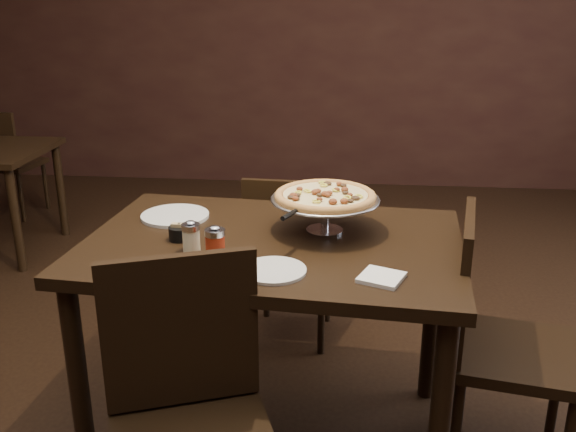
{
  "coord_description": "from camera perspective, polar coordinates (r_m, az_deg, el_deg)",
  "views": [
    {
      "loc": [
        0.32,
        -2.13,
        1.66
      ],
      "look_at": [
        0.11,
        0.02,
        0.9
      ],
      "focal_mm": 40.0,
      "sensor_mm": 36.0,
      "label": 1
    }
  ],
  "objects": [
    {
      "name": "pizza_stand",
      "position": [
        2.31,
        3.33,
        1.74
      ],
      "size": [
        0.4,
        0.4,
        0.16
      ],
      "color": "silver",
      "rests_on": "dining_table"
    },
    {
      "name": "room",
      "position": [
        2.19,
        -1.3,
        12.59
      ],
      "size": [
        6.04,
        7.04,
        2.84
      ],
      "color": "black",
      "rests_on": "ground"
    },
    {
      "name": "plate_left",
      "position": [
        2.53,
        -10.01,
        0.03
      ],
      "size": [
        0.26,
        0.26,
        0.01
      ],
      "primitive_type": "cylinder",
      "color": "silver",
      "rests_on": "dining_table"
    },
    {
      "name": "napkin_stack",
      "position": [
        1.99,
        8.3,
        -5.43
      ],
      "size": [
        0.16,
        0.16,
        0.01
      ],
      "primitive_type": "cube",
      "rotation": [
        0.0,
        0.0,
        -0.39
      ],
      "color": "white",
      "rests_on": "dining_table"
    },
    {
      "name": "chair_far",
      "position": [
        3.07,
        0.2,
        -3.32
      ],
      "size": [
        0.43,
        0.43,
        0.87
      ],
      "rotation": [
        0.0,
        0.0,
        3.09
      ],
      "color": "black",
      "rests_on": "ground"
    },
    {
      "name": "pepper_flake_shaker",
      "position": [
        2.11,
        -6.49,
        -2.44
      ],
      "size": [
        0.07,
        0.07,
        0.12
      ],
      "color": "#96290D",
      "rests_on": "dining_table"
    },
    {
      "name": "plate_near",
      "position": [
        2.02,
        -1.31,
        -4.86
      ],
      "size": [
        0.21,
        0.21,
        0.01
      ],
      "primitive_type": "cylinder",
      "color": "silver",
      "rests_on": "dining_table"
    },
    {
      "name": "parmesan_shaker",
      "position": [
        2.18,
        -8.61,
        -1.83
      ],
      "size": [
        0.06,
        0.06,
        0.11
      ],
      "color": "#F0EABA",
      "rests_on": "dining_table"
    },
    {
      "name": "chair_near",
      "position": [
        1.91,
        -8.75,
        -17.16
      ],
      "size": [
        0.58,
        0.58,
        0.97
      ],
      "rotation": [
        0.0,
        0.0,
        0.36
      ],
      "color": "black",
      "rests_on": "ground"
    },
    {
      "name": "chair_side",
      "position": [
        2.41,
        17.97,
        -9.99
      ],
      "size": [
        0.52,
        0.52,
        0.95
      ],
      "rotation": [
        0.0,
        0.0,
        1.39
      ],
      "color": "black",
      "rests_on": "ground"
    },
    {
      "name": "bg_chair_far",
      "position": [
        5.31,
        -23.82,
        4.65
      ],
      "size": [
        0.44,
        0.44,
        0.84
      ],
      "rotation": [
        0.0,
        0.0,
        3.0
      ],
      "color": "black",
      "rests_on": "ground"
    },
    {
      "name": "serving_spatula",
      "position": [
        2.13,
        0.18,
        0.09
      ],
      "size": [
        0.13,
        0.13,
        0.02
      ],
      "rotation": [
        0.0,
        0.0,
        -0.36
      ],
      "color": "silver",
      "rests_on": "pizza_stand"
    },
    {
      "name": "packet_caddy",
      "position": [
        2.3,
        -9.6,
        -1.47
      ],
      "size": [
        0.08,
        0.08,
        0.06
      ],
      "rotation": [
        0.0,
        0.0,
        -0.08
      ],
      "color": "black",
      "rests_on": "dining_table"
    },
    {
      "name": "dining_table",
      "position": [
        2.32,
        -1.36,
        -4.65
      ],
      "size": [
        1.39,
        0.99,
        0.83
      ],
      "rotation": [
        0.0,
        0.0,
        -0.08
      ],
      "color": "black",
      "rests_on": "ground"
    }
  ]
}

